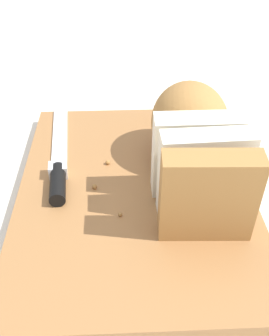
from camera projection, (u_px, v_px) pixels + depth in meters
ground_plane at (134, 199)px, 0.53m from camera, size 3.00×3.00×0.00m
cutting_board at (134, 193)px, 0.53m from camera, size 0.41×0.31×0.02m
bread_loaf at (194, 142)px, 0.51m from camera, size 0.24×0.11×0.11m
bread_knife at (58, 167)px, 0.54m from camera, size 0.26×0.04×0.02m
crumb_near_knife at (160, 182)px, 0.52m from camera, size 0.01×0.01×0.01m
crumb_near_loaf at (94, 189)px, 0.51m from camera, size 0.01×0.01×0.01m
crumb_stray_left at (108, 162)px, 0.56m from camera, size 0.01×0.01×0.01m
crumb_stray_right at (120, 214)px, 0.48m from camera, size 0.00×0.00×0.00m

